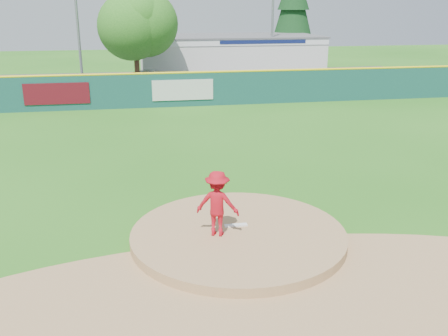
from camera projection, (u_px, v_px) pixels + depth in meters
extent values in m
plane|color=#286B19|center=(238.00, 240.00, 12.83)|extent=(120.00, 120.00, 0.00)
cylinder|color=#9E774C|center=(238.00, 240.00, 12.83)|extent=(5.50, 5.50, 0.50)
cube|color=white|center=(236.00, 225.00, 13.03)|extent=(0.60, 0.15, 0.04)
cylinder|color=#9E774C|center=(269.00, 305.00, 10.03)|extent=(15.40, 15.40, 0.01)
cube|color=#38383A|center=(164.00, 84.00, 38.06)|extent=(44.00, 16.00, 0.02)
imported|color=#B00F1C|center=(217.00, 203.00, 12.31)|extent=(1.23, 0.97, 1.67)
imported|color=white|center=(153.00, 78.00, 36.73)|extent=(4.74, 2.90, 1.23)
cube|color=silver|center=(229.00, 56.00, 43.28)|extent=(15.00, 8.00, 3.20)
cube|color=white|center=(239.00, 42.00, 39.09)|extent=(15.00, 0.06, 0.55)
cube|color=#0F194C|center=(263.00, 42.00, 39.40)|extent=(7.00, 0.03, 0.28)
cube|color=#59595B|center=(229.00, 36.00, 42.77)|extent=(15.20, 8.20, 0.12)
cube|color=#5A0C17|center=(57.00, 94.00, 28.11)|extent=(3.60, 0.04, 1.20)
cube|color=silver|center=(183.00, 90.00, 29.35)|extent=(3.60, 0.04, 1.20)
cube|color=#154541|center=(174.00, 90.00, 29.34)|extent=(40.00, 0.10, 2.00)
cylinder|color=yellow|center=(174.00, 73.00, 29.03)|extent=(40.00, 0.14, 0.14)
cylinder|color=#382314|center=(137.00, 71.00, 35.44)|extent=(0.36, 0.36, 2.60)
sphere|color=#387F23|center=(135.00, 23.00, 34.43)|extent=(5.60, 5.60, 5.60)
cylinder|color=#382314|center=(291.00, 59.00, 48.49)|extent=(0.40, 0.40, 1.60)
cone|color=#113A16|center=(293.00, 8.00, 47.01)|extent=(4.40, 4.40, 7.90)
cylinder|color=gray|center=(76.00, 9.00, 35.31)|extent=(0.20, 0.20, 11.00)
cylinder|color=gray|center=(273.00, 15.00, 39.95)|extent=(0.20, 0.20, 10.00)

